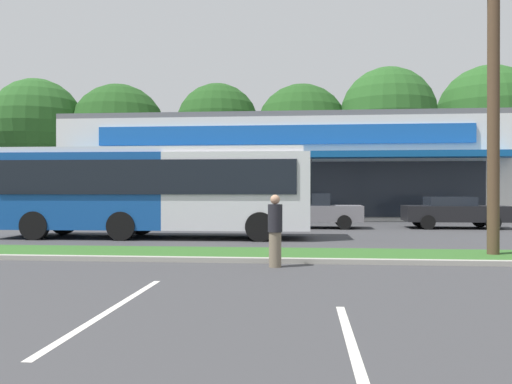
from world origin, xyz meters
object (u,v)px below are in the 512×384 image
object	(u,v)px
car_0	(311,211)
city_bus	(155,189)
car_2	(454,212)
utility_pole	(488,56)
pedestrian_by_pole	(275,231)
car_4	(135,209)

from	to	relation	value
car_0	city_bus	bearing A→B (deg)	-136.41
city_bus	car_2	world-z (taller)	city_bus
utility_pole	pedestrian_by_pole	xyz separation A→B (m)	(-5.27, -1.91, -4.29)
car_4	utility_pole	bearing A→B (deg)	-40.73
pedestrian_by_pole	car_2	bearing A→B (deg)	141.94
car_4	pedestrian_by_pole	size ratio (longest dim) A/B	2.65
car_2	pedestrian_by_pole	xyz separation A→B (m)	(-7.41, -12.86, 0.07)
city_bus	car_0	distance (m)	7.98
utility_pole	car_2	size ratio (longest dim) A/B	2.13
car_2	car_4	bearing A→B (deg)	-179.90
utility_pole	car_4	xyz separation A→B (m)	(-12.69, 10.93, -4.30)
utility_pole	car_0	bearing A→B (deg)	112.30
pedestrian_by_pole	car_0	bearing A→B (deg)	167.53
city_bus	car_0	world-z (taller)	city_bus
car_0	car_2	bearing A→B (deg)	3.67
car_0	pedestrian_by_pole	distance (m)	12.48
city_bus	pedestrian_by_pole	world-z (taller)	city_bus
city_bus	pedestrian_by_pole	xyz separation A→B (m)	(4.79, -6.98, -0.94)
utility_pole	pedestrian_by_pole	bearing A→B (deg)	-160.13
city_bus	car_4	distance (m)	6.49
car_2	car_4	size ratio (longest dim) A/B	1.03
utility_pole	city_bus	xyz separation A→B (m)	(-10.06, 5.08, -3.35)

